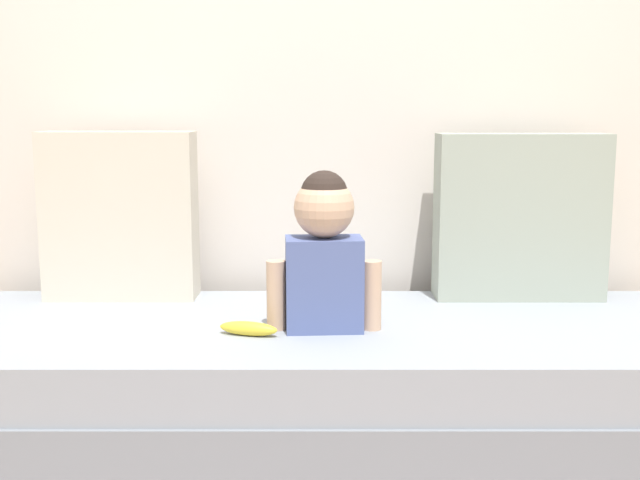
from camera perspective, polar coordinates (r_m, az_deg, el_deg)
The scene contains 7 objects.
ground_plane at distance 2.47m, azimuth -0.14°, elevation -15.47°, with size 12.00×12.00×0.00m, color #93704C.
back_wall at distance 2.80m, azimuth -0.15°, elevation 11.28°, with size 5.61×0.10×2.26m, color silver.
couch at distance 2.39m, azimuth -0.14°, elevation -10.99°, with size 2.41×0.87×0.42m.
throw_pillow_left at distance 2.68m, azimuth -14.50°, elevation 1.73°, with size 0.50×0.16×0.55m, color beige.
throw_pillow_right at distance 2.68m, azimuth 14.21°, elevation 1.67°, with size 0.55×0.16×0.55m, color #99A393.
toddler at distance 2.21m, azimuth 0.15°, elevation -0.65°, with size 0.33×0.17×0.46m.
banana at distance 2.21m, azimuth -5.39°, elevation -6.44°, with size 0.17×0.04×0.04m, color yellow.
Camera 1 is at (-0.00, -2.24, 1.04)m, focal length 43.89 mm.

